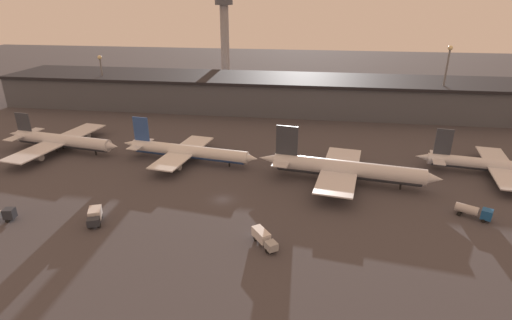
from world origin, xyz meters
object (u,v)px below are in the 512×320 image
at_px(airplane_0, 61,141).
at_px(airplane_2, 345,169).
at_px(airplane_1, 187,152).
at_px(service_vehicle_0, 95,216).
at_px(service_vehicle_2, 264,238).
at_px(control_tower, 225,34).
at_px(airplane_3, 507,167).
at_px(service_vehicle_1, 474,211).

distance_m(airplane_0, airplane_2, 89.67).
xyz_separation_m(airplane_1, service_vehicle_0, (-9.58, -36.97, -1.58)).
height_order(airplane_0, service_vehicle_2, airplane_0).
bearing_deg(airplane_2, control_tower, 125.59).
relative_size(airplane_0, airplane_1, 0.95).
bearing_deg(airplane_1, service_vehicle_2, -46.05).
bearing_deg(service_vehicle_2, control_tower, 157.97).
distance_m(airplane_3, service_vehicle_1, 30.19).
height_order(airplane_2, service_vehicle_0, airplane_2).
xyz_separation_m(airplane_0, control_tower, (32.15, 100.60, 24.91)).
relative_size(airplane_3, service_vehicle_1, 6.31).
xyz_separation_m(service_vehicle_0, service_vehicle_1, (83.46, 14.34, 0.04)).
bearing_deg(service_vehicle_0, control_tower, 158.00).
relative_size(service_vehicle_1, service_vehicle_2, 1.06).
bearing_deg(control_tower, airplane_0, -107.72).
height_order(airplane_0, control_tower, control_tower).
bearing_deg(airplane_3, service_vehicle_1, -115.11).
relative_size(airplane_1, control_tower, 0.90).
bearing_deg(airplane_2, airplane_1, 178.72).
xyz_separation_m(airplane_1, control_tower, (-10.68, 103.50, 25.06)).
height_order(airplane_1, service_vehicle_0, airplane_1).
bearing_deg(airplane_2, service_vehicle_0, -143.98).
height_order(airplane_3, control_tower, control_tower).
bearing_deg(airplane_1, service_vehicle_0, -95.94).
distance_m(service_vehicle_0, service_vehicle_2, 38.17).
height_order(airplane_1, control_tower, control_tower).
relative_size(airplane_1, airplane_2, 0.92).
relative_size(airplane_1, service_vehicle_1, 5.79).
distance_m(airplane_2, control_tower, 127.54).
bearing_deg(airplane_2, service_vehicle_1, -19.24).
distance_m(service_vehicle_2, control_tower, 151.20).
bearing_deg(service_vehicle_1, airplane_3, 84.53).
bearing_deg(service_vehicle_0, airplane_2, 94.99).
relative_size(airplane_2, airplane_3, 1.00).
relative_size(airplane_0, control_tower, 0.86).
height_order(airplane_3, service_vehicle_2, airplane_3).
bearing_deg(control_tower, airplane_1, -84.11).
height_order(airplane_1, service_vehicle_1, airplane_1).
xyz_separation_m(airplane_2, airplane_3, (44.43, 10.49, -0.93)).
distance_m(service_vehicle_0, control_tower, 142.98).
height_order(airplane_2, service_vehicle_2, airplane_2).
relative_size(airplane_3, service_vehicle_2, 6.72).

